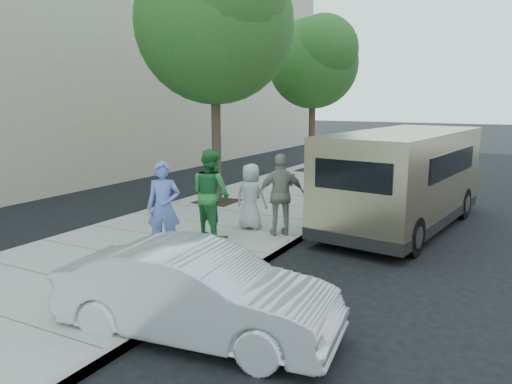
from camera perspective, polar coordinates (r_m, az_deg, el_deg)
ground at (r=12.22m, az=-1.43°, el=-4.85°), size 120.00×120.00×0.00m
sidewalk at (r=12.71m, az=-5.36°, el=-3.93°), size 5.00×60.00×0.15m
curb_face at (r=11.58m, az=4.79°, el=-5.38°), size 0.12×60.00×0.16m
tree_near at (r=15.16m, az=-4.61°, el=19.29°), size 4.62×4.60×7.53m
tree_far at (r=21.84m, az=6.68°, el=14.86°), size 3.92×3.80×6.49m
parking_meter at (r=11.73m, az=3.68°, el=0.26°), size 0.30×0.16×1.38m
van at (r=13.15m, az=16.66°, el=1.63°), size 2.99×6.85×2.46m
sedan at (r=7.01m, az=-6.75°, el=-11.37°), size 4.09×1.88×1.30m
person_officer at (r=10.32m, az=-10.52°, el=-1.72°), size 0.81×0.72×1.87m
person_green_shirt at (r=11.27m, az=-5.16°, el=-0.17°), size 1.16×1.02×2.01m
person_gray_shirt at (r=11.99m, az=-0.60°, el=-0.50°), size 0.81×0.55×1.59m
person_striped_polo at (r=11.41m, az=2.88°, el=-0.32°), size 1.15×1.06×1.89m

